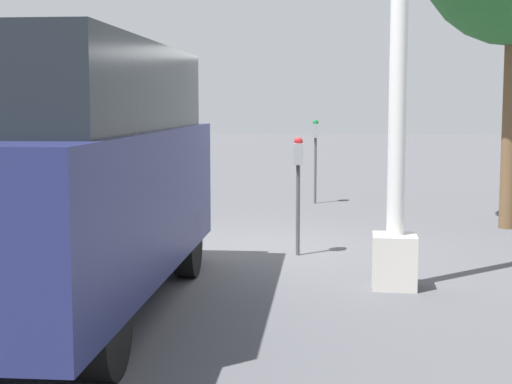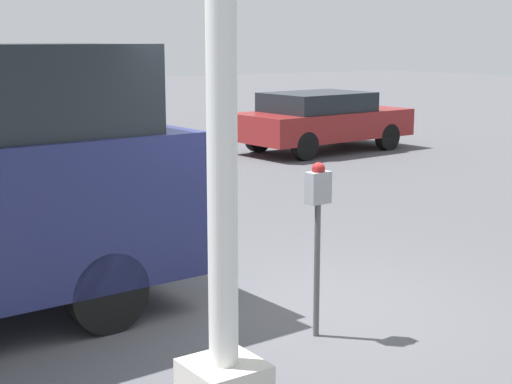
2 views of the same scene
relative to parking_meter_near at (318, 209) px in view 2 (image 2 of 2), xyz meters
name	(u,v)px [view 2 (image 2 of 2)]	position (x,y,z in m)	size (l,w,h in m)	color
ground_plane	(292,315)	(-0.14, -0.50, -1.08)	(80.00, 80.00, 0.00)	#4C4C51
parking_meter_near	(318,209)	(0.00, 0.00, 0.00)	(0.21, 0.12, 1.47)	#4C4C4C
lamp_post	(222,165)	(1.61, 1.10, 0.66)	(0.44, 0.44, 5.14)	beige
car_distant	(322,119)	(-7.02, -8.43, -0.38)	(4.05, 1.97, 1.29)	maroon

